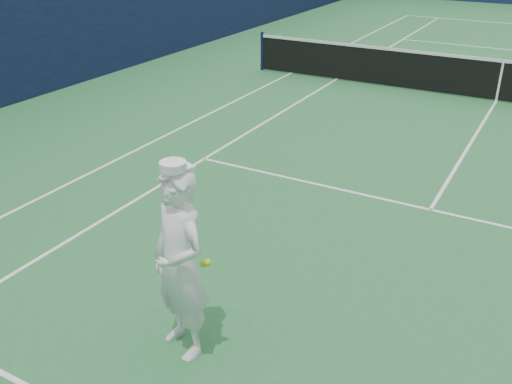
% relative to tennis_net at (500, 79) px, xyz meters
% --- Properties ---
extents(ground, '(80.00, 80.00, 0.00)m').
position_rel_tennis_net_xyz_m(ground, '(0.00, 0.00, -0.55)').
color(ground, '#286938').
rests_on(ground, ground).
extents(court_markings, '(11.03, 23.83, 0.01)m').
position_rel_tennis_net_xyz_m(court_markings, '(0.00, 0.00, -0.55)').
color(court_markings, white).
rests_on(court_markings, ground).
extents(windscreen_fence, '(20.12, 36.12, 4.00)m').
position_rel_tennis_net_xyz_m(windscreen_fence, '(0.00, 0.00, 1.45)').
color(windscreen_fence, '#0E1A36').
rests_on(windscreen_fence, ground).
extents(tennis_net, '(12.88, 0.09, 1.07)m').
position_rel_tennis_net_xyz_m(tennis_net, '(0.00, 0.00, 0.00)').
color(tennis_net, '#141E4C').
rests_on(tennis_net, ground).
extents(tennis_player, '(0.86, 0.75, 2.08)m').
position_rel_tennis_net_xyz_m(tennis_player, '(-1.47, -10.70, 0.46)').
color(tennis_player, white).
rests_on(tennis_player, ground).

